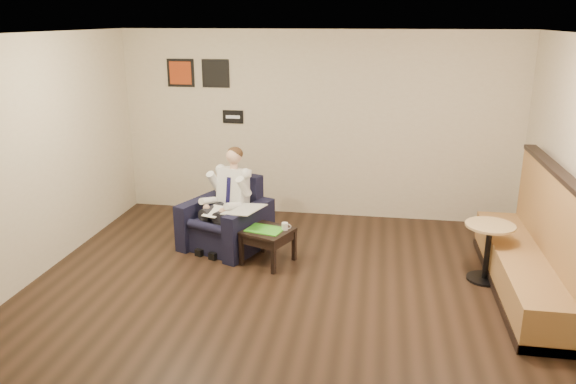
% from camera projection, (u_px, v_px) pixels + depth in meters
% --- Properties ---
extents(ground, '(6.00, 6.00, 0.00)m').
position_uv_depth(ground, '(283.00, 305.00, 6.02)').
color(ground, black).
rests_on(ground, ground).
extents(wall_back, '(6.00, 0.02, 2.80)m').
position_uv_depth(wall_back, '(317.00, 126.00, 8.43)').
color(wall_back, beige).
rests_on(wall_back, ground).
extents(wall_front, '(6.00, 0.02, 2.80)m').
position_uv_depth(wall_front, '(179.00, 346.00, 2.78)').
color(wall_front, beige).
rests_on(wall_front, ground).
extents(wall_left, '(0.02, 6.00, 2.80)m').
position_uv_depth(wall_left, '(11.00, 168.00, 6.08)').
color(wall_left, beige).
rests_on(wall_left, ground).
extents(ceiling, '(6.00, 6.00, 0.02)m').
position_uv_depth(ceiling, '(283.00, 35.00, 5.19)').
color(ceiling, white).
rests_on(ceiling, wall_back).
extents(seating_sign, '(0.32, 0.02, 0.20)m').
position_uv_depth(seating_sign, '(233.00, 117.00, 8.59)').
color(seating_sign, black).
rests_on(seating_sign, wall_back).
extents(art_print_left, '(0.42, 0.03, 0.42)m').
position_uv_depth(art_print_left, '(181.00, 73.00, 8.52)').
color(art_print_left, '#A33714').
rests_on(art_print_left, wall_back).
extents(art_print_right, '(0.42, 0.03, 0.42)m').
position_uv_depth(art_print_right, '(216.00, 73.00, 8.44)').
color(art_print_right, black).
rests_on(art_print_right, wall_back).
extents(armchair, '(1.24, 1.24, 0.93)m').
position_uv_depth(armchair, '(225.00, 214.00, 7.43)').
color(armchair, black).
rests_on(armchair, ground).
extents(seated_man, '(0.90, 1.07, 1.27)m').
position_uv_depth(seated_man, '(219.00, 204.00, 7.28)').
color(seated_man, white).
rests_on(seated_man, armchair).
extents(lap_papers, '(0.29, 0.35, 0.01)m').
position_uv_depth(lap_papers, '(214.00, 211.00, 7.22)').
color(lap_papers, white).
rests_on(lap_papers, seated_man).
extents(newspaper, '(0.54, 0.61, 0.01)m').
position_uv_depth(newspaper, '(244.00, 209.00, 7.11)').
color(newspaper, silver).
rests_on(newspaper, armchair).
extents(side_table, '(0.70, 0.70, 0.44)m').
position_uv_depth(side_table, '(268.00, 246.00, 7.02)').
color(side_table, black).
rests_on(side_table, ground).
extents(green_folder, '(0.50, 0.41, 0.01)m').
position_uv_depth(green_folder, '(265.00, 229.00, 6.95)').
color(green_folder, '#48CA28').
rests_on(green_folder, side_table).
extents(coffee_mug, '(0.10, 0.10, 0.09)m').
position_uv_depth(coffee_mug, '(285.00, 226.00, 6.94)').
color(coffee_mug, white).
rests_on(coffee_mug, side_table).
extents(smartphone, '(0.15, 0.13, 0.01)m').
position_uv_depth(smartphone, '(278.00, 227.00, 7.05)').
color(smartphone, black).
rests_on(smartphone, side_table).
extents(banquette, '(0.64, 2.69, 1.38)m').
position_uv_depth(banquette, '(528.00, 234.00, 6.15)').
color(banquette, olive).
rests_on(banquette, ground).
extents(cafe_table, '(0.69, 0.69, 0.70)m').
position_uv_depth(cafe_table, '(487.00, 252.00, 6.51)').
color(cafe_table, tan).
rests_on(cafe_table, ground).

